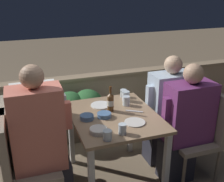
{
  "coord_description": "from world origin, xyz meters",
  "views": [
    {
      "loc": [
        -0.81,
        -2.26,
        1.93
      ],
      "look_at": [
        0.0,
        0.07,
        0.96
      ],
      "focal_mm": 45.0,
      "sensor_mm": 36.0,
      "label": 1
    }
  ],
  "objects_px": {
    "chair_left_near": "(19,159)",
    "person_coral_top": "(42,141)",
    "person_blue_shirt": "(167,110)",
    "person_purple_stripe": "(185,125)",
    "chair_left_far": "(19,141)",
    "person_white_polo": "(41,129)",
    "chair_right_far": "(183,113)",
    "chair_right_near": "(202,128)",
    "beer_bottle": "(110,102)",
    "potted_plant": "(168,104)"
  },
  "relations": [
    {
      "from": "chair_left_far",
      "to": "person_coral_top",
      "type": "bearing_deg",
      "value": -57.12
    },
    {
      "from": "chair_left_far",
      "to": "person_purple_stripe",
      "type": "xyz_separation_m",
      "value": [
        1.56,
        -0.35,
        0.07
      ]
    },
    {
      "from": "chair_left_near",
      "to": "person_coral_top",
      "type": "xyz_separation_m",
      "value": [
        0.2,
        0.0,
        0.13
      ]
    },
    {
      "from": "person_white_polo",
      "to": "person_blue_shirt",
      "type": "height_order",
      "value": "person_white_polo"
    },
    {
      "from": "chair_left_far",
      "to": "chair_right_near",
      "type": "height_order",
      "value": "same"
    },
    {
      "from": "chair_left_near",
      "to": "chair_right_far",
      "type": "relative_size",
      "value": 1.0
    },
    {
      "from": "chair_right_near",
      "to": "person_coral_top",
      "type": "bearing_deg",
      "value": 178.13
    },
    {
      "from": "person_white_polo",
      "to": "chair_right_far",
      "type": "height_order",
      "value": "person_white_polo"
    },
    {
      "from": "chair_left_near",
      "to": "beer_bottle",
      "type": "distance_m",
      "value": 0.97
    },
    {
      "from": "potted_plant",
      "to": "beer_bottle",
      "type": "bearing_deg",
      "value": -150.16
    },
    {
      "from": "chair_left_far",
      "to": "person_purple_stripe",
      "type": "bearing_deg",
      "value": -12.67
    },
    {
      "from": "potted_plant",
      "to": "chair_left_near",
      "type": "bearing_deg",
      "value": -156.87
    },
    {
      "from": "person_white_polo",
      "to": "beer_bottle",
      "type": "bearing_deg",
      "value": -5.16
    },
    {
      "from": "chair_left_far",
      "to": "chair_right_far",
      "type": "xyz_separation_m",
      "value": [
        1.77,
        0.01,
        0.0
      ]
    },
    {
      "from": "chair_left_near",
      "to": "person_blue_shirt",
      "type": "distance_m",
      "value": 1.6
    },
    {
      "from": "beer_bottle",
      "to": "chair_left_near",
      "type": "bearing_deg",
      "value": -165.09
    },
    {
      "from": "chair_left_near",
      "to": "chair_left_far",
      "type": "xyz_separation_m",
      "value": [
        0.01,
        0.3,
        0.0
      ]
    },
    {
      "from": "person_coral_top",
      "to": "chair_left_far",
      "type": "height_order",
      "value": "person_coral_top"
    },
    {
      "from": "person_white_polo",
      "to": "potted_plant",
      "type": "relative_size",
      "value": 1.81
    },
    {
      "from": "chair_left_near",
      "to": "person_coral_top",
      "type": "relative_size",
      "value": 0.69
    },
    {
      "from": "person_white_polo",
      "to": "chair_right_far",
      "type": "relative_size",
      "value": 1.36
    },
    {
      "from": "chair_left_near",
      "to": "person_blue_shirt",
      "type": "bearing_deg",
      "value": 10.97
    },
    {
      "from": "person_purple_stripe",
      "to": "person_blue_shirt",
      "type": "xyz_separation_m",
      "value": [
        -0.0,
        0.36,
        -0.0
      ]
    },
    {
      "from": "chair_right_near",
      "to": "person_purple_stripe",
      "type": "height_order",
      "value": "person_purple_stripe"
    },
    {
      "from": "chair_left_near",
      "to": "chair_right_far",
      "type": "xyz_separation_m",
      "value": [
        1.78,
        0.3,
        0.0
      ]
    },
    {
      "from": "chair_left_far",
      "to": "person_purple_stripe",
      "type": "distance_m",
      "value": 1.6
    },
    {
      "from": "beer_bottle",
      "to": "potted_plant",
      "type": "distance_m",
      "value": 1.2
    },
    {
      "from": "chair_left_far",
      "to": "person_purple_stripe",
      "type": "relative_size",
      "value": 0.75
    },
    {
      "from": "chair_left_far",
      "to": "person_blue_shirt",
      "type": "distance_m",
      "value": 1.56
    },
    {
      "from": "chair_left_far",
      "to": "beer_bottle",
      "type": "relative_size",
      "value": 3.6
    },
    {
      "from": "chair_left_near",
      "to": "chair_left_far",
      "type": "distance_m",
      "value": 0.3
    },
    {
      "from": "person_blue_shirt",
      "to": "beer_bottle",
      "type": "relative_size",
      "value": 4.74
    },
    {
      "from": "person_purple_stripe",
      "to": "chair_right_far",
      "type": "relative_size",
      "value": 1.33
    },
    {
      "from": "chair_left_near",
      "to": "person_coral_top",
      "type": "height_order",
      "value": "person_coral_top"
    },
    {
      "from": "chair_left_far",
      "to": "person_blue_shirt",
      "type": "relative_size",
      "value": 0.76
    },
    {
      "from": "chair_right_far",
      "to": "person_blue_shirt",
      "type": "height_order",
      "value": "person_blue_shirt"
    },
    {
      "from": "person_blue_shirt",
      "to": "person_purple_stripe",
      "type": "bearing_deg",
      "value": -89.97
    },
    {
      "from": "chair_left_near",
      "to": "beer_bottle",
      "type": "bearing_deg",
      "value": 14.91
    },
    {
      "from": "person_coral_top",
      "to": "chair_right_far",
      "type": "bearing_deg",
      "value": 10.95
    },
    {
      "from": "person_coral_top",
      "to": "person_purple_stripe",
      "type": "bearing_deg",
      "value": -2.16
    },
    {
      "from": "chair_left_near",
      "to": "person_blue_shirt",
      "type": "xyz_separation_m",
      "value": [
        1.57,
        0.3,
        0.07
      ]
    },
    {
      "from": "chair_left_near",
      "to": "chair_right_near",
      "type": "xyz_separation_m",
      "value": [
        1.78,
        -0.05,
        0.0
      ]
    },
    {
      "from": "person_purple_stripe",
      "to": "person_blue_shirt",
      "type": "relative_size",
      "value": 1.01
    },
    {
      "from": "chair_left_far",
      "to": "chair_left_near",
      "type": "bearing_deg",
      "value": -92.24
    },
    {
      "from": "chair_left_far",
      "to": "person_purple_stripe",
      "type": "height_order",
      "value": "person_purple_stripe"
    },
    {
      "from": "chair_left_near",
      "to": "chair_left_far",
      "type": "height_order",
      "value": "same"
    },
    {
      "from": "chair_right_far",
      "to": "chair_right_near",
      "type": "bearing_deg",
      "value": -90.03
    },
    {
      "from": "chair_right_near",
      "to": "person_blue_shirt",
      "type": "distance_m",
      "value": 0.42
    },
    {
      "from": "beer_bottle",
      "to": "potted_plant",
      "type": "bearing_deg",
      "value": 29.84
    },
    {
      "from": "chair_left_near",
      "to": "person_white_polo",
      "type": "height_order",
      "value": "person_white_polo"
    }
  ]
}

